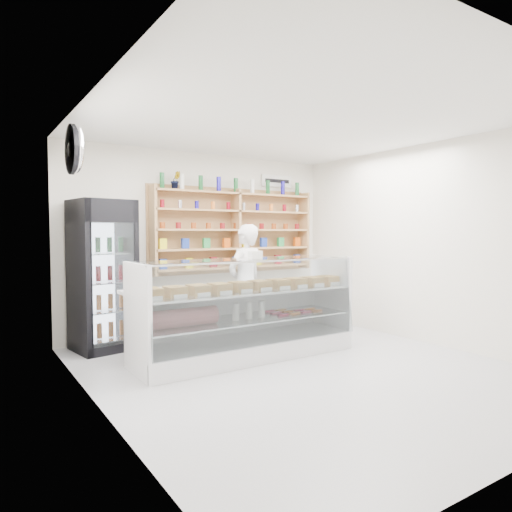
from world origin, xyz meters
TOP-DOWN VIEW (x-y plane):
  - room at (0.00, 0.00)m, footprint 5.00×5.00m
  - display_counter at (-0.27, 0.79)m, footprint 2.84×0.85m
  - shop_worker at (0.14, 1.48)m, footprint 0.70×0.56m
  - drinks_cooler at (-1.67, 2.13)m, footprint 0.81×0.80m
  - wall_shelving at (0.50, 2.34)m, footprint 2.84×0.28m
  - potted_plant at (-0.54, 2.34)m, footprint 0.16×0.14m
  - security_mirror at (-2.17, 1.20)m, footprint 0.15×0.50m
  - wall_sign at (1.40, 2.47)m, footprint 0.62×0.03m

SIDE VIEW (x-z plane):
  - display_counter at x=-0.27m, z-range -0.27..0.96m
  - shop_worker at x=0.14m, z-range 0.00..1.68m
  - drinks_cooler at x=-1.67m, z-range 0.00..1.99m
  - room at x=0.00m, z-range -1.10..3.90m
  - wall_shelving at x=0.50m, z-range 0.93..2.26m
  - potted_plant at x=-0.54m, z-range 2.20..2.47m
  - security_mirror at x=-2.17m, z-range 2.20..2.70m
  - wall_sign at x=1.40m, z-range 2.35..2.55m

